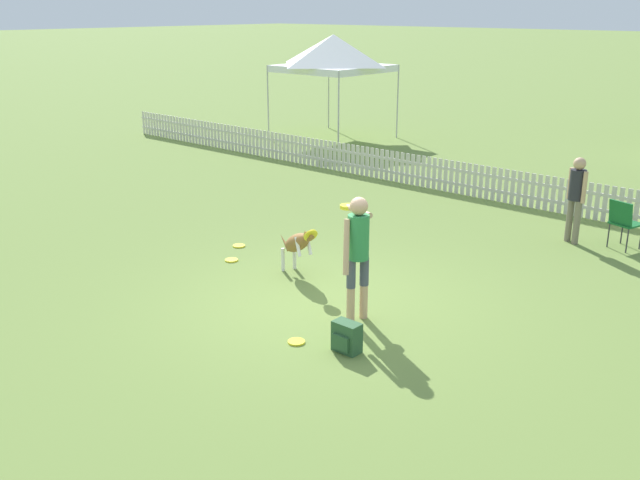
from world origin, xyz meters
The scene contains 11 objects.
ground_plane centered at (0.00, 0.00, 0.00)m, with size 240.00×240.00×0.00m, color olive.
handler_person centered at (0.59, -0.11, 1.05)m, with size 0.86×0.90×1.68m.
leaping_dog centered at (-1.05, 0.50, 0.54)m, with size 1.12×0.55×0.89m.
frisbee_near_handler centered at (-2.35, 0.29, 0.01)m, with size 0.22×0.22×0.02m.
frisbee_near_dog centered at (0.50, -1.17, 0.01)m, with size 0.22×0.22×0.02m.
frisbee_midfield centered at (-2.80, 0.86, 0.01)m, with size 0.22×0.22×0.02m.
backpack_on_grass centered at (1.11, -0.94, 0.19)m, with size 0.34×0.24×0.38m.
picket_fence centered at (0.00, 6.56, 0.36)m, with size 27.48×0.04×0.72m.
folding_chair_blue_left centered at (2.18, 5.12, 0.52)m, with size 0.54×0.56×0.86m.
canopy_tent_main centered at (-8.51, 10.01, 2.60)m, with size 2.90×2.90×3.16m.
spectator_standing centered at (1.40, 4.91, 0.91)m, with size 0.39×0.27×1.52m.
Camera 1 is at (6.02, -6.94, 3.96)m, focal length 40.00 mm.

